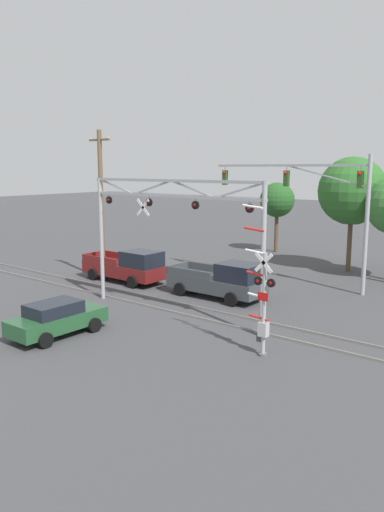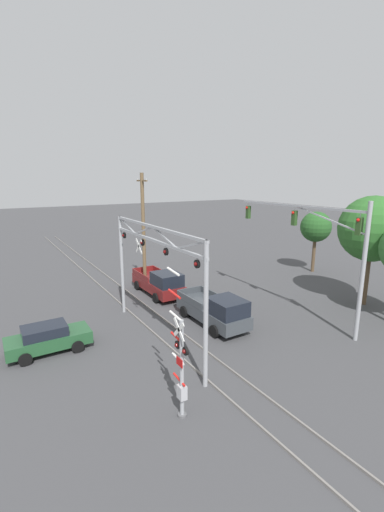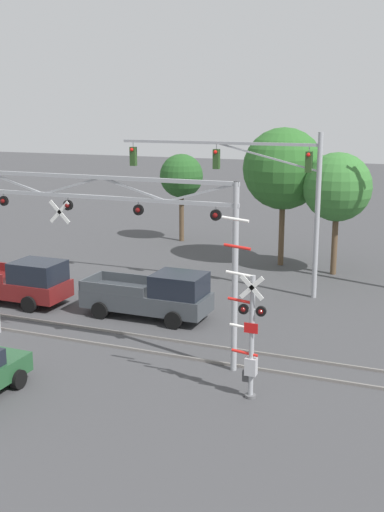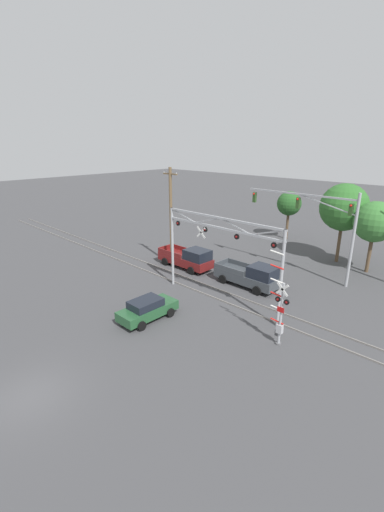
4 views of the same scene
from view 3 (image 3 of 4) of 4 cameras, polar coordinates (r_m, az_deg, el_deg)
rail_track_near at (r=24.92m, az=-7.24°, el=-7.93°), size 80.00×0.08×0.10m
rail_track_far at (r=26.10m, az=-5.69°, el=-6.90°), size 80.00×0.08×0.10m
crossing_gantry at (r=23.44m, az=-7.93°, el=2.33°), size 10.30×0.26×6.58m
crossing_signal_mast at (r=20.06m, az=5.13°, el=-7.09°), size 1.46×0.35×5.76m
traffic_signal_span at (r=30.95m, az=6.63°, el=6.46°), size 10.21×0.39×7.84m
pickup_truck_lead at (r=27.77m, az=-3.36°, el=-3.54°), size 5.60×2.25×2.09m
pickup_truck_following at (r=30.91m, az=-15.30°, el=-2.25°), size 5.74×2.25×2.09m
background_tree_beyond_span at (r=36.60m, az=8.14°, el=7.67°), size 4.58×4.58×7.85m
background_tree_far_left_verge at (r=43.13m, az=-0.95°, el=7.09°), size 2.91×2.91×5.89m
background_tree_far_right_verge at (r=35.11m, az=12.80°, el=5.97°), size 3.67×3.67×6.63m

